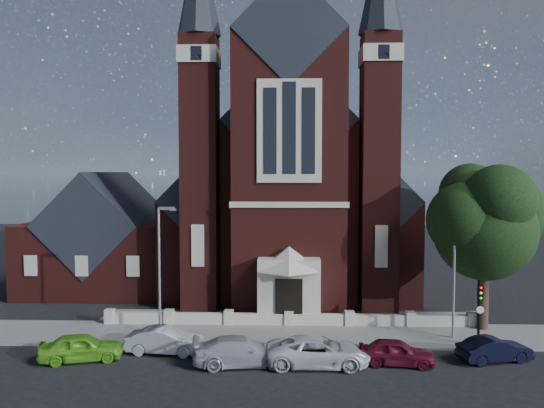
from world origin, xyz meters
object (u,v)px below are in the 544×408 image
(parish_hall, at_px, (108,242))
(street_lamp_right, at_px, (456,265))
(traffic_signal, at_px, (479,304))
(car_navy, at_px, (495,349))
(car_dark_red, at_px, (396,352))
(church, at_px, (289,193))
(car_white_suv, at_px, (318,351))
(car_lime_van, at_px, (81,347))
(street_tree, at_px, (488,224))
(street_lamp_left, at_px, (161,263))
(car_silver_a, at_px, (165,341))
(car_silver_b, at_px, (242,351))

(parish_hall, bearing_deg, street_lamp_right, -28.22)
(traffic_signal, bearing_deg, car_navy, -87.41)
(parish_hall, bearing_deg, car_dark_red, -40.24)
(church, height_order, parish_hall, church)
(parish_hall, distance_m, car_white_suv, 25.77)
(church, distance_m, street_lamp_right, 21.76)
(car_lime_van, distance_m, car_navy, 22.34)
(traffic_signal, height_order, car_white_suv, traffic_signal)
(parish_hall, height_order, car_navy, parish_hall)
(street_tree, xyz_separation_m, car_dark_red, (-6.90, -6.07, -6.28))
(street_lamp_left, xyz_separation_m, car_silver_a, (0.95, -2.99, -3.87))
(street_lamp_left, bearing_deg, church, 67.34)
(car_silver_b, bearing_deg, car_lime_van, 79.69)
(street_tree, relative_size, car_silver_a, 2.43)
(parish_hall, distance_m, street_tree, 31.27)
(car_lime_van, height_order, car_dark_red, car_lime_van)
(street_lamp_right, xyz_separation_m, car_dark_red, (-4.39, -4.36, -3.92))
(car_silver_a, bearing_deg, traffic_signal, -79.97)
(street_lamp_right, relative_size, traffic_signal, 2.02)
(car_dark_red, xyz_separation_m, car_navy, (5.40, 0.67, -0.03))
(street_lamp_left, distance_m, car_lime_van, 6.66)
(parish_hall, relative_size, car_dark_red, 3.04)
(parish_hall, xyz_separation_m, car_silver_a, (9.04, -16.99, -3.29))
(car_silver_a, distance_m, car_dark_red, 12.73)
(car_dark_red, bearing_deg, street_tree, -41.59)
(street_lamp_left, bearing_deg, car_silver_b, -40.91)
(street_lamp_right, bearing_deg, traffic_signal, -59.99)
(traffic_signal, bearing_deg, church, 118.20)
(car_white_suv, height_order, car_dark_red, car_white_suv)
(street_lamp_left, xyz_separation_m, car_dark_red, (13.61, -4.36, -3.92))
(street_tree, height_order, car_white_suv, street_tree)
(car_lime_van, height_order, car_white_suv, car_white_suv)
(street_lamp_right, relative_size, car_white_suv, 1.48)
(street_lamp_right, height_order, car_white_suv, street_lamp_right)
(church, distance_m, traffic_signal, 23.94)
(parish_hall, bearing_deg, car_silver_b, -54.15)
(traffic_signal, bearing_deg, car_dark_red, -152.27)
(church, bearing_deg, street_tree, -53.83)
(traffic_signal, bearing_deg, car_silver_b, -167.02)
(parish_hall, relative_size, street_tree, 1.14)
(street_tree, relative_size, car_white_suv, 1.95)
(street_tree, distance_m, street_lamp_right, 3.84)
(car_silver_b, xyz_separation_m, car_dark_red, (8.20, 0.33, -0.06))
(car_dark_red, bearing_deg, car_silver_a, 90.87)
(traffic_signal, xyz_separation_m, car_silver_b, (-13.50, -3.11, -1.84))
(car_white_suv, bearing_deg, car_dark_red, -86.94)
(parish_hall, relative_size, car_silver_b, 2.37)
(car_silver_a, relative_size, car_navy, 1.11)
(street_lamp_right, relative_size, car_silver_b, 1.57)
(church, xyz_separation_m, traffic_signal, (11.00, -20.52, -5.60))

